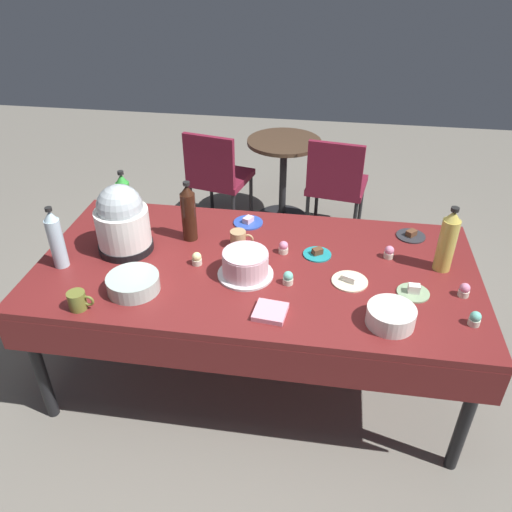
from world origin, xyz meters
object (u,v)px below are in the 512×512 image
object	(u,v)px
dessert_plate_teal	(317,254)
cupcake_vanilla	(283,247)
potluck_table	(256,274)
slow_cooker	(122,221)
dessert_plate_charcoal	(411,235)
soda_bottle_water	(56,239)
maroon_chair_left	(217,174)
frosted_layer_cake	(245,264)
soda_bottle_ginger_ale	(447,241)
cupcake_cocoa	(389,252)
cupcake_rose	(288,278)
cupcake_mint	(464,290)
coffee_mug_tan	(239,239)
dessert_plate_sage	(413,291)
round_cafe_table	(283,166)
maroon_chair_right	(336,181)
dessert_plate_cream	(350,280)
glass_salad_bowl	(133,283)
soda_bottle_lime_soda	(125,200)
cupcake_lemon	(475,319)
ceramic_snack_bowl	(391,316)
soda_bottle_cola	(189,213)
coffee_mug_olive	(78,301)
dessert_plate_cobalt	(248,222)

from	to	relation	value
dessert_plate_teal	cupcake_vanilla	world-z (taller)	cupcake_vanilla
potluck_table	slow_cooker	world-z (taller)	slow_cooker
dessert_plate_charcoal	cupcake_vanilla	xyz separation A→B (m)	(-0.67, -0.27, 0.02)
soda_bottle_water	maroon_chair_left	size ratio (longest dim) A/B	0.39
maroon_chair_left	frosted_layer_cake	bearing A→B (deg)	-72.72
cupcake_vanilla	soda_bottle_ginger_ale	size ratio (longest dim) A/B	0.20
cupcake_cocoa	cupcake_rose	distance (m)	0.57
cupcake_mint	cupcake_rose	world-z (taller)	same
dessert_plate_teal	coffee_mug_tan	xyz separation A→B (m)	(-0.42, 0.02, 0.04)
dessert_plate_sage	round_cafe_table	size ratio (longest dim) A/B	0.21
dessert_plate_sage	cupcake_rose	size ratio (longest dim) A/B	2.23
potluck_table	maroon_chair_right	distance (m)	1.66
dessert_plate_teal	dessert_plate_cream	xyz separation A→B (m)	(0.17, -0.21, -0.00)
dessert_plate_teal	glass_salad_bowl	bearing A→B (deg)	-152.83
dessert_plate_teal	maroon_chair_left	bearing A→B (deg)	120.49
cupcake_cocoa	dessert_plate_cream	bearing A→B (deg)	-128.70
soda_bottle_ginger_ale	soda_bottle_lime_soda	distance (m)	1.71
coffee_mug_tan	maroon_chair_left	size ratio (longest dim) A/B	0.15
dessert_plate_sage	cupcake_lemon	bearing A→B (deg)	-38.19
ceramic_snack_bowl	cupcake_vanilla	world-z (taller)	ceramic_snack_bowl
dessert_plate_charcoal	soda_bottle_cola	size ratio (longest dim) A/B	0.47
dessert_plate_teal	soda_bottle_lime_soda	world-z (taller)	soda_bottle_lime_soda
coffee_mug_olive	dessert_plate_cobalt	bearing A→B (deg)	54.45
dessert_plate_cobalt	dessert_plate_sage	xyz separation A→B (m)	(0.86, -0.53, 0.00)
dessert_plate_teal	soda_bottle_lime_soda	xyz separation A→B (m)	(-1.09, 0.17, 0.14)
cupcake_vanilla	coffee_mug_tan	distance (m)	0.24
frosted_layer_cake	dessert_plate_sage	world-z (taller)	frosted_layer_cake
cupcake_cocoa	cupcake_lemon	distance (m)	0.58
frosted_layer_cake	coffee_mug_tan	bearing A→B (deg)	107.42
cupcake_vanilla	coffee_mug_olive	bearing A→B (deg)	-145.25
cupcake_mint	dessert_plate_cream	bearing A→B (deg)	176.91
dessert_plate_charcoal	maroon_chair_left	world-z (taller)	maroon_chair_left
frosted_layer_cake	coffee_mug_olive	xyz separation A→B (m)	(-0.69, -0.36, -0.02)
dessert_plate_charcoal	coffee_mug_olive	bearing A→B (deg)	-150.67
maroon_chair_right	soda_bottle_cola	bearing A→B (deg)	-118.94
dessert_plate_teal	soda_bottle_ginger_ale	distance (m)	0.63
soda_bottle_water	ceramic_snack_bowl	bearing A→B (deg)	-7.27
dessert_plate_sage	soda_bottle_ginger_ale	world-z (taller)	soda_bottle_ginger_ale
cupcake_lemon	slow_cooker	bearing A→B (deg)	168.35
cupcake_lemon	cupcake_rose	bearing A→B (deg)	168.00
coffee_mug_olive	cupcake_mint	bearing A→B (deg)	11.69
potluck_table	soda_bottle_lime_soda	world-z (taller)	soda_bottle_lime_soda
cupcake_cocoa	maroon_chair_right	size ratio (longest dim) A/B	0.08
dessert_plate_teal	dessert_plate_charcoal	xyz separation A→B (m)	(0.50, 0.26, -0.00)
soda_bottle_lime_soda	coffee_mug_tan	xyz separation A→B (m)	(0.67, -0.15, -0.10)
dessert_plate_sage	maroon_chair_right	bearing A→B (deg)	102.05
round_cafe_table	maroon_chair_right	bearing A→B (deg)	-27.09
glass_salad_bowl	soda_bottle_ginger_ale	bearing A→B (deg)	15.41
coffee_mug_tan	maroon_chair_left	bearing A→B (deg)	107.26
soda_bottle_cola	maroon_chair_right	size ratio (longest dim) A/B	0.40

